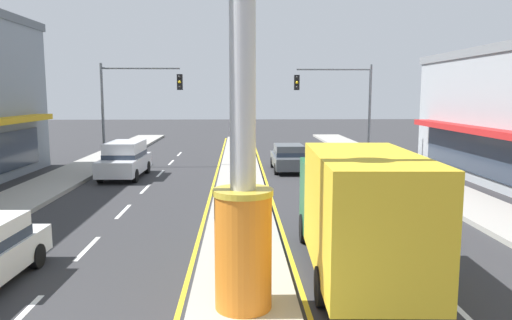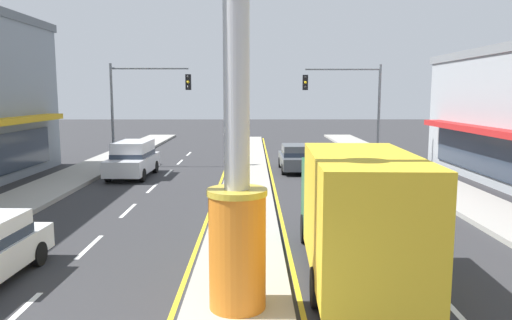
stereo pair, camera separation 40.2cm
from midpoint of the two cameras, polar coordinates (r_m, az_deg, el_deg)
name	(u,v)px [view 1 (the left image)]	position (r m, az deg, el deg)	size (l,w,h in m)	color
median_strip	(240,187)	(22.85, -2.35, -3.16)	(2.28, 52.00, 0.14)	#A39E93
sidewalk_left	(26,197)	(22.82, -25.89, -3.90)	(2.69, 60.00, 0.18)	#9E9B93
sidewalk_right	(449,194)	(22.73, 21.23, -3.69)	(2.69, 60.00, 0.18)	#9E9B93
lane_markings	(241,194)	(21.54, -2.37, -4.01)	(9.02, 52.00, 0.01)	silver
district_sign	(243,98)	(9.30, -2.82, 7.29)	(7.96, 1.19, 7.81)	orange
traffic_light_left_side	(132,96)	(29.91, -14.75, 7.23)	(4.86, 0.46, 6.20)	slate
traffic_light_right_side	(342,96)	(30.76, 9.72, 7.38)	(4.86, 0.46, 6.20)	slate
box_truck_near_right_lane	(357,209)	(11.76, 10.81, -5.67)	(2.46, 6.98, 3.12)	#14562D
suv_near_left_lane	(125,159)	(26.58, -15.57, 0.11)	(2.06, 4.65, 1.90)	silver
sedan_far_left_oncoming	(288,157)	(27.86, 3.43, 0.31)	(1.87, 4.31, 1.53)	#4C5156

